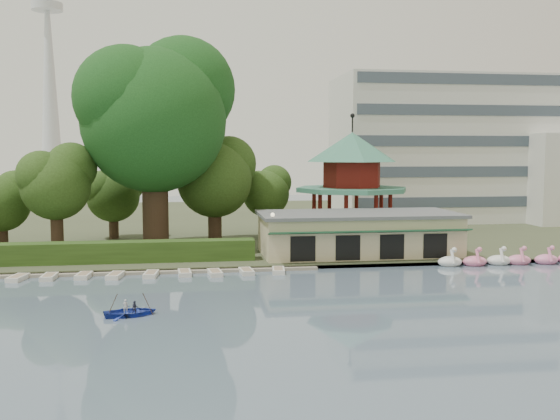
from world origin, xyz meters
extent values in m
plane|color=slate|center=(0.00, 0.00, 0.00)|extent=(220.00, 220.00, 0.00)
cube|color=#424930|center=(0.00, 52.00, 0.20)|extent=(220.00, 70.00, 0.40)
cube|color=gray|center=(0.00, 17.30, 0.15)|extent=(220.00, 0.60, 0.30)
cube|color=gray|center=(-12.00, 17.20, 0.12)|extent=(34.00, 1.60, 0.24)
cube|color=beige|center=(10.00, 22.00, 2.20)|extent=(18.00, 8.00, 3.60)
cube|color=#595B5E|center=(10.00, 22.00, 4.15)|extent=(18.60, 8.60, 0.30)
cube|color=#194C2D|center=(10.00, 17.70, 3.00)|extent=(18.00, 1.59, 0.45)
cylinder|color=beige|center=(12.00, 32.00, 1.00)|extent=(10.40, 10.40, 1.20)
cylinder|color=#3B7C62|center=(12.00, 32.00, 5.85)|extent=(12.40, 12.40, 0.50)
cylinder|color=maroon|center=(12.00, 32.00, 7.50)|extent=(6.40, 6.40, 2.80)
cone|color=#3B7C62|center=(12.00, 32.00, 10.50)|extent=(10.00, 10.00, 3.20)
cylinder|color=black|center=(12.00, 32.00, 13.00)|extent=(0.16, 0.16, 1.80)
cube|color=silver|center=(30.00, 50.00, 10.40)|extent=(30.00, 14.00, 20.00)
cone|color=silver|center=(-42.00, 140.00, 30.00)|extent=(6.00, 6.00, 60.00)
cylinder|color=silver|center=(-42.00, 140.00, 48.00)|extent=(8.00, 8.00, 2.00)
cube|color=#2F4C1A|center=(-15.00, 20.50, 1.30)|extent=(30.00, 2.00, 1.80)
cylinder|color=black|center=(1.50, 19.00, 2.40)|extent=(0.12, 0.12, 4.00)
sphere|color=beige|center=(1.50, 19.00, 4.50)|extent=(0.36, 0.36, 0.36)
cylinder|color=#3A281C|center=(-9.00, 28.00, 5.49)|extent=(2.54, 2.54, 10.18)
sphere|color=#1B4B19|center=(-9.00, 28.00, 13.02)|extent=(14.13, 14.13, 14.13)
sphere|color=#1B4B19|center=(-6.17, 30.12, 16.28)|extent=(10.60, 10.60, 10.60)
sphere|color=#1B4B19|center=(-11.47, 26.59, 15.06)|extent=(9.89, 9.89, 9.89)
cylinder|color=#3A281C|center=(-18.00, 26.00, 2.98)|extent=(1.16, 1.16, 5.17)
sphere|color=#2F4C1A|center=(-18.00, 26.00, 6.81)|extent=(6.42, 6.42, 6.42)
sphere|color=#2F4C1A|center=(-16.72, 26.96, 8.46)|extent=(4.81, 4.81, 4.81)
sphere|color=#2F4C1A|center=(-19.12, 25.36, 7.84)|extent=(4.49, 4.49, 4.49)
cylinder|color=#3A281C|center=(-24.00, 30.00, 2.22)|extent=(1.00, 1.00, 3.63)
sphere|color=#2F4C1A|center=(-24.00, 30.00, 4.90)|extent=(5.53, 5.53, 5.53)
sphere|color=#2F4C1A|center=(-22.89, 30.83, 6.06)|extent=(4.15, 4.15, 4.15)
cylinder|color=#3A281C|center=(-3.00, 32.00, 3.06)|extent=(1.44, 1.44, 5.32)
sphere|color=#2F4C1A|center=(-3.00, 32.00, 7.00)|extent=(7.98, 7.98, 7.98)
sphere|color=#2F4C1A|center=(-1.40, 33.20, 8.70)|extent=(5.99, 5.99, 5.99)
sphere|color=#2F4C1A|center=(-4.40, 31.20, 8.06)|extent=(5.59, 5.59, 5.59)
cylinder|color=#3A281C|center=(3.00, 36.00, 2.35)|extent=(0.96, 0.96, 3.90)
sphere|color=#2F4C1A|center=(3.00, 36.00, 5.23)|extent=(5.33, 5.33, 5.33)
sphere|color=#2F4C1A|center=(4.07, 36.80, 6.48)|extent=(4.00, 4.00, 4.00)
sphere|color=#2F4C1A|center=(2.07, 35.47, 6.01)|extent=(3.73, 3.73, 3.73)
cylinder|color=#3A281C|center=(-14.00, 36.00, 2.32)|extent=(1.05, 1.05, 3.85)
sphere|color=#2F4C1A|center=(-14.00, 36.00, 5.17)|extent=(5.82, 5.82, 5.82)
sphere|color=#2F4C1A|center=(-12.84, 36.87, 6.40)|extent=(4.37, 4.37, 4.37)
sphere|color=#2F4C1A|center=(-15.02, 35.42, 5.94)|extent=(4.08, 4.08, 4.08)
ellipsoid|color=white|center=(16.87, 16.75, 0.35)|extent=(2.16, 1.44, 0.99)
cylinder|color=white|center=(16.87, 16.20, 0.90)|extent=(0.26, 0.79, 1.29)
sphere|color=white|center=(16.87, 15.90, 1.55)|extent=(0.44, 0.44, 0.44)
ellipsoid|color=pink|center=(19.11, 16.61, 0.35)|extent=(2.16, 1.44, 0.99)
cylinder|color=pink|center=(19.11, 16.06, 0.90)|extent=(0.26, 0.79, 1.29)
sphere|color=pink|center=(19.11, 15.76, 1.55)|extent=(0.44, 0.44, 0.44)
ellipsoid|color=white|center=(21.43, 16.74, 0.35)|extent=(2.16, 1.44, 0.99)
cylinder|color=white|center=(21.43, 16.19, 0.90)|extent=(0.26, 0.79, 1.29)
sphere|color=white|center=(21.43, 15.89, 1.55)|extent=(0.44, 0.44, 0.44)
ellipsoid|color=pink|center=(23.29, 16.65, 0.35)|extent=(2.16, 1.44, 0.99)
cylinder|color=pink|center=(23.29, 16.10, 0.90)|extent=(0.26, 0.79, 1.29)
sphere|color=pink|center=(23.29, 15.80, 1.55)|extent=(0.44, 0.44, 0.44)
ellipsoid|color=pink|center=(25.85, 16.54, 0.35)|extent=(2.16, 1.44, 0.99)
cylinder|color=pink|center=(25.85, 15.99, 0.90)|extent=(0.26, 0.79, 1.29)
sphere|color=pink|center=(25.85, 15.69, 1.55)|extent=(0.44, 0.44, 0.44)
cube|color=silver|center=(-18.96, 15.75, 0.18)|extent=(1.38, 2.44, 0.36)
cube|color=silver|center=(-16.63, 15.82, 0.18)|extent=(1.04, 2.32, 0.36)
cube|color=silver|center=(-14.03, 15.97, 0.18)|extent=(1.17, 2.37, 0.36)
cube|color=silver|center=(-11.55, 15.60, 0.18)|extent=(1.34, 2.43, 0.36)
cube|color=silver|center=(-8.77, 15.72, 0.18)|extent=(1.22, 2.39, 0.36)
cube|color=silver|center=(-6.12, 15.93, 0.18)|extent=(1.15, 2.36, 0.36)
cube|color=silver|center=(-3.68, 15.60, 0.18)|extent=(1.24, 2.39, 0.36)
cube|color=silver|center=(-1.10, 15.85, 0.18)|extent=(1.19, 2.38, 0.36)
cube|color=silver|center=(1.56, 15.86, 0.18)|extent=(1.26, 2.40, 0.36)
imported|color=#2439A8|center=(-9.31, 3.64, 0.46)|extent=(4.94, 3.94, 0.92)
imported|color=silver|center=(-9.61, 3.84, 0.53)|extent=(0.35, 0.26, 0.87)
imported|color=#313349|center=(-9.01, 3.44, 0.52)|extent=(0.46, 0.39, 0.84)
cylinder|color=#3A281C|center=(-10.51, 3.64, 0.35)|extent=(0.94, 0.29, 2.01)
cylinder|color=#3A281C|center=(-8.11, 3.64, 0.35)|extent=(0.94, 0.29, 2.01)
camera|label=1|loc=(-5.64, -34.46, 9.89)|focal=40.00mm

